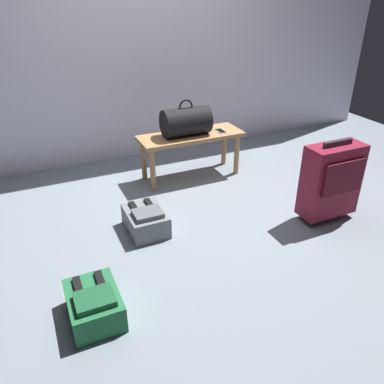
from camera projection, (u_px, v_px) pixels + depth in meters
The scene contains 8 objects.
ground_plane at pixel (207, 220), 3.12m from camera, with size 6.60×6.60×0.00m, color slate.
back_wall at pixel (137, 18), 3.74m from camera, with size 6.00×0.10×2.80m, color silver.
bench at pixel (191, 141), 3.67m from camera, with size 1.00×0.36×0.44m.
duffel_bag_black at pixel (186, 121), 3.56m from camera, with size 0.44×0.26×0.34m.
cell_phone at pixel (221, 131), 3.71m from camera, with size 0.07×0.14×0.01m.
suitcase_upright_burgundy at pixel (331, 180), 2.99m from camera, with size 0.46×0.23×0.67m.
backpack_grey at pixel (146, 220), 2.94m from camera, with size 0.28×0.38×0.21m.
backpack_green at pixel (94, 305), 2.16m from camera, with size 0.28×0.38×0.21m.
Camera 1 is at (-1.20, -2.36, 1.67)m, focal length 35.92 mm.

